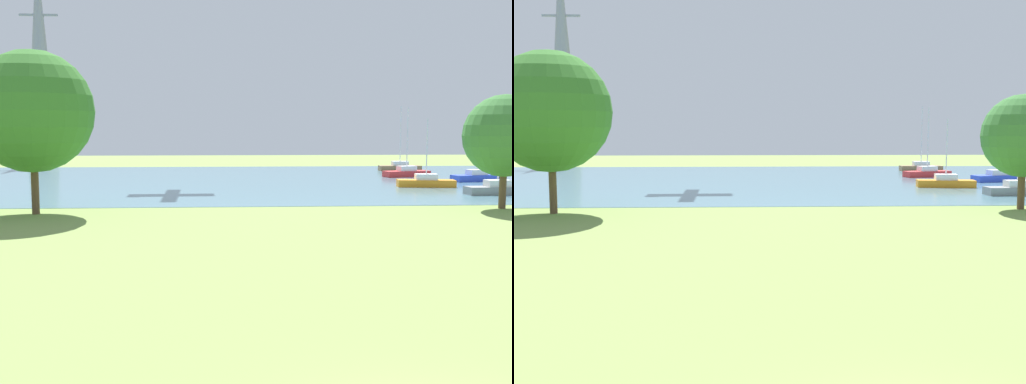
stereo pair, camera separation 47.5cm
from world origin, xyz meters
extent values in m
plane|color=#7F994C|center=(0.00, 22.00, 0.00)|extent=(160.00, 160.00, 0.00)
cube|color=slate|center=(0.00, 50.00, 0.01)|extent=(140.00, 40.00, 0.02)
cube|color=brown|center=(17.39, 61.61, 0.32)|extent=(4.81, 1.55, 0.60)
cube|color=white|center=(17.39, 61.61, 0.87)|extent=(1.81, 1.12, 0.50)
cylinder|color=silver|center=(17.39, 61.61, 4.05)|extent=(0.10, 0.10, 6.85)
cube|color=orange|center=(13.99, 42.38, 0.32)|extent=(4.96, 2.17, 0.60)
cube|color=white|center=(13.99, 42.38, 0.87)|extent=(1.94, 1.34, 0.50)
cylinder|color=silver|center=(13.99, 42.38, 3.21)|extent=(0.10, 0.10, 5.19)
cube|color=gray|center=(17.42, 36.20, 0.32)|extent=(4.87, 1.73, 0.60)
cube|color=white|center=(17.42, 36.20, 0.87)|extent=(1.85, 1.19, 0.50)
cylinder|color=silver|center=(17.42, 36.20, 3.26)|extent=(0.10, 0.10, 5.28)
cube|color=blue|center=(20.57, 47.45, 0.32)|extent=(5.02, 2.56, 0.60)
cube|color=white|center=(20.57, 47.45, 0.87)|extent=(2.00, 1.48, 0.50)
cylinder|color=silver|center=(20.57, 47.45, 3.46)|extent=(0.10, 0.10, 5.68)
cube|color=red|center=(15.56, 53.02, 0.32)|extent=(5.02, 2.60, 0.60)
cube|color=white|center=(15.56, 53.02, 0.87)|extent=(2.01, 1.50, 0.50)
cylinder|color=silver|center=(15.56, 53.02, 3.86)|extent=(0.10, 0.10, 6.48)
cylinder|color=brown|center=(-14.45, 27.60, 1.76)|extent=(0.44, 0.44, 3.52)
sphere|color=#36752A|center=(-14.45, 27.60, 6.01)|extent=(7.12, 7.12, 7.12)
cylinder|color=brown|center=(14.14, 28.39, 1.38)|extent=(0.44, 0.44, 2.77)
sphere|color=#3A7634|center=(14.14, 28.39, 4.57)|extent=(5.14, 5.14, 5.14)
cone|color=gray|center=(-28.25, 78.92, 14.59)|extent=(4.40, 4.40, 29.17)
cube|color=gray|center=(-28.25, 78.92, 20.34)|extent=(5.20, 0.30, 0.30)
camera|label=1|loc=(-3.61, -9.20, 5.13)|focal=43.36mm
camera|label=2|loc=(-3.14, -9.22, 5.13)|focal=43.36mm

